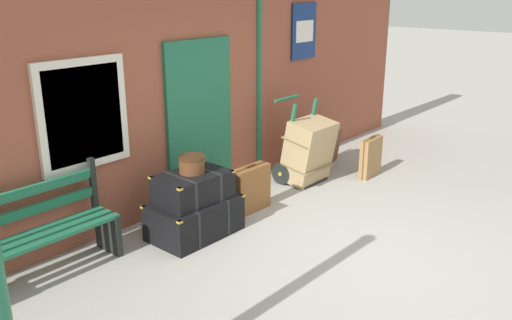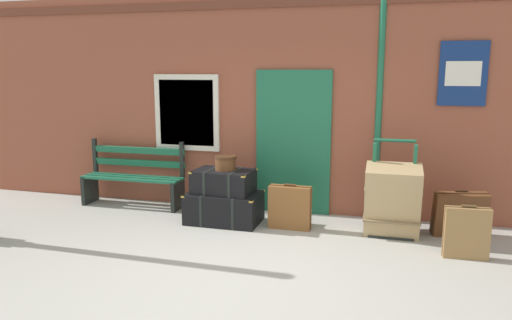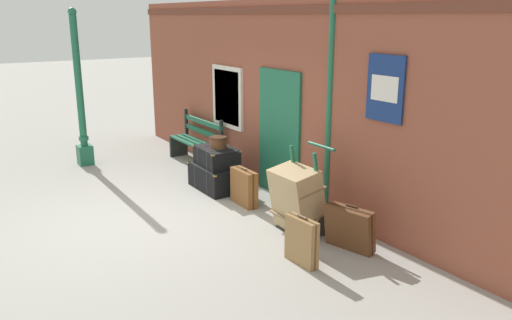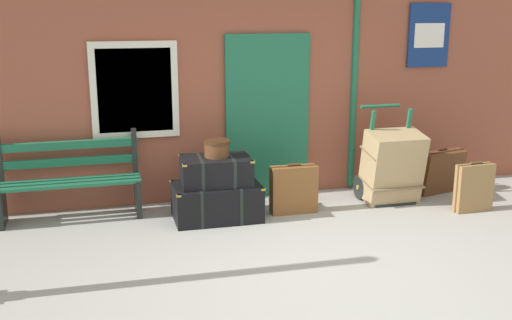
{
  "view_description": "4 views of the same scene",
  "coord_description": "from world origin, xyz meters",
  "px_view_note": "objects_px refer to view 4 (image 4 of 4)",
  "views": [
    {
      "loc": [
        -4.52,
        -2.48,
        2.74
      ],
      "look_at": [
        0.27,
        1.59,
        0.68
      ],
      "focal_mm": 37.92,
      "sensor_mm": 36.0,
      "label": 1
    },
    {
      "loc": [
        1.47,
        -4.54,
        2.11
      ],
      "look_at": [
        -0.23,
        1.75,
        0.89
      ],
      "focal_mm": 34.35,
      "sensor_mm": 36.0,
      "label": 2
    },
    {
      "loc": [
        6.9,
        -2.5,
        2.92
      ],
      "look_at": [
        0.52,
        1.72,
        0.79
      ],
      "focal_mm": 36.38,
      "sensor_mm": 36.0,
      "label": 3
    },
    {
      "loc": [
        -2.01,
        -4.98,
        2.42
      ],
      "look_at": [
        -0.22,
        1.62,
        0.7
      ],
      "focal_mm": 42.76,
      "sensor_mm": 36.0,
      "label": 4
    }
  ],
  "objects_px": {
    "suitcase_slate": "(474,188)",
    "large_brown_trunk": "(392,167)",
    "steamer_trunk_middle": "(216,171)",
    "porters_trolley": "(385,178)",
    "suitcase_charcoal": "(441,172)",
    "steamer_trunk_base": "(217,201)",
    "suitcase_brown": "(294,189)",
    "platform_bench": "(70,182)",
    "round_hatbox": "(217,147)"
  },
  "relations": [
    {
      "from": "large_brown_trunk",
      "to": "suitcase_charcoal",
      "type": "height_order",
      "value": "large_brown_trunk"
    },
    {
      "from": "platform_bench",
      "to": "steamer_trunk_middle",
      "type": "relative_size",
      "value": 1.9
    },
    {
      "from": "platform_bench",
      "to": "porters_trolley",
      "type": "xyz_separation_m",
      "value": [
        3.89,
        -0.28,
        -0.17
      ]
    },
    {
      "from": "porters_trolley",
      "to": "suitcase_brown",
      "type": "height_order",
      "value": "porters_trolley"
    },
    {
      "from": "suitcase_brown",
      "to": "steamer_trunk_middle",
      "type": "bearing_deg",
      "value": 177.86
    },
    {
      "from": "steamer_trunk_base",
      "to": "suitcase_charcoal",
      "type": "bearing_deg",
      "value": 4.02
    },
    {
      "from": "steamer_trunk_base",
      "to": "suitcase_slate",
      "type": "bearing_deg",
      "value": -10.12
    },
    {
      "from": "round_hatbox",
      "to": "large_brown_trunk",
      "type": "distance_m",
      "value": 2.27
    },
    {
      "from": "suitcase_slate",
      "to": "large_brown_trunk",
      "type": "bearing_deg",
      "value": 145.49
    },
    {
      "from": "large_brown_trunk",
      "to": "porters_trolley",
      "type": "bearing_deg",
      "value": 90.0
    },
    {
      "from": "suitcase_brown",
      "to": "suitcase_charcoal",
      "type": "height_order",
      "value": "suitcase_brown"
    },
    {
      "from": "steamer_trunk_base",
      "to": "suitcase_brown",
      "type": "bearing_deg",
      "value": -1.98
    },
    {
      "from": "steamer_trunk_base",
      "to": "large_brown_trunk",
      "type": "xyz_separation_m",
      "value": [
        2.25,
        0.01,
        0.26
      ]
    },
    {
      "from": "round_hatbox",
      "to": "suitcase_brown",
      "type": "relative_size",
      "value": 0.48
    },
    {
      "from": "porters_trolley",
      "to": "large_brown_trunk",
      "type": "bearing_deg",
      "value": -90.0
    },
    {
      "from": "round_hatbox",
      "to": "suitcase_charcoal",
      "type": "bearing_deg",
      "value": 3.48
    },
    {
      "from": "steamer_trunk_middle",
      "to": "round_hatbox",
      "type": "height_order",
      "value": "round_hatbox"
    },
    {
      "from": "steamer_trunk_middle",
      "to": "large_brown_trunk",
      "type": "xyz_separation_m",
      "value": [
        2.26,
        0.01,
        -0.11
      ]
    },
    {
      "from": "suitcase_slate",
      "to": "platform_bench",
      "type": "bearing_deg",
      "value": 167.91
    },
    {
      "from": "large_brown_trunk",
      "to": "suitcase_slate",
      "type": "distance_m",
      "value": 1.0
    },
    {
      "from": "suitcase_brown",
      "to": "porters_trolley",
      "type": "bearing_deg",
      "value": 9.38
    },
    {
      "from": "round_hatbox",
      "to": "large_brown_trunk",
      "type": "bearing_deg",
      "value": -0.49
    },
    {
      "from": "platform_bench",
      "to": "suitcase_charcoal",
      "type": "bearing_deg",
      "value": -2.95
    },
    {
      "from": "round_hatbox",
      "to": "suitcase_charcoal",
      "type": "height_order",
      "value": "round_hatbox"
    },
    {
      "from": "steamer_trunk_base",
      "to": "porters_trolley",
      "type": "xyz_separation_m",
      "value": [
        2.25,
        0.18,
        0.06
      ]
    },
    {
      "from": "platform_bench",
      "to": "porters_trolley",
      "type": "bearing_deg",
      "value": -4.06
    },
    {
      "from": "large_brown_trunk",
      "to": "suitcase_charcoal",
      "type": "xyz_separation_m",
      "value": [
        0.84,
        0.21,
        -0.18
      ]
    },
    {
      "from": "suitcase_slate",
      "to": "porters_trolley",
      "type": "bearing_deg",
      "value": 137.95
    },
    {
      "from": "steamer_trunk_base",
      "to": "suitcase_slate",
      "type": "height_order",
      "value": "suitcase_slate"
    },
    {
      "from": "suitcase_brown",
      "to": "large_brown_trunk",
      "type": "bearing_deg",
      "value": 1.89
    },
    {
      "from": "steamer_trunk_middle",
      "to": "suitcase_charcoal",
      "type": "relative_size",
      "value": 1.2
    },
    {
      "from": "steamer_trunk_base",
      "to": "suitcase_slate",
      "type": "relative_size",
      "value": 1.62
    },
    {
      "from": "suitcase_slate",
      "to": "suitcase_charcoal",
      "type": "bearing_deg",
      "value": 88.14
    },
    {
      "from": "porters_trolley",
      "to": "suitcase_charcoal",
      "type": "bearing_deg",
      "value": 2.21
    },
    {
      "from": "steamer_trunk_base",
      "to": "large_brown_trunk",
      "type": "height_order",
      "value": "large_brown_trunk"
    },
    {
      "from": "large_brown_trunk",
      "to": "suitcase_brown",
      "type": "relative_size",
      "value": 1.53
    },
    {
      "from": "steamer_trunk_middle",
      "to": "large_brown_trunk",
      "type": "bearing_deg",
      "value": 0.21
    },
    {
      "from": "suitcase_brown",
      "to": "suitcase_slate",
      "type": "distance_m",
      "value": 2.19
    },
    {
      "from": "platform_bench",
      "to": "round_hatbox",
      "type": "height_order",
      "value": "platform_bench"
    },
    {
      "from": "steamer_trunk_base",
      "to": "steamer_trunk_middle",
      "type": "height_order",
      "value": "steamer_trunk_middle"
    },
    {
      "from": "round_hatbox",
      "to": "suitcase_charcoal",
      "type": "distance_m",
      "value": 3.13
    },
    {
      "from": "large_brown_trunk",
      "to": "suitcase_brown",
      "type": "distance_m",
      "value": 1.33
    },
    {
      "from": "platform_bench",
      "to": "suitcase_charcoal",
      "type": "height_order",
      "value": "platform_bench"
    },
    {
      "from": "suitcase_slate",
      "to": "suitcase_charcoal",
      "type": "relative_size",
      "value": 0.9
    },
    {
      "from": "steamer_trunk_middle",
      "to": "suitcase_slate",
      "type": "height_order",
      "value": "steamer_trunk_middle"
    },
    {
      "from": "suitcase_charcoal",
      "to": "suitcase_brown",
      "type": "bearing_deg",
      "value": -173.39
    },
    {
      "from": "porters_trolley",
      "to": "steamer_trunk_middle",
      "type": "bearing_deg",
      "value": -175.39
    },
    {
      "from": "large_brown_trunk",
      "to": "steamer_trunk_base",
      "type": "bearing_deg",
      "value": -179.72
    },
    {
      "from": "platform_bench",
      "to": "steamer_trunk_middle",
      "type": "distance_m",
      "value": 1.7
    },
    {
      "from": "steamer_trunk_middle",
      "to": "large_brown_trunk",
      "type": "relative_size",
      "value": 0.89
    }
  ]
}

